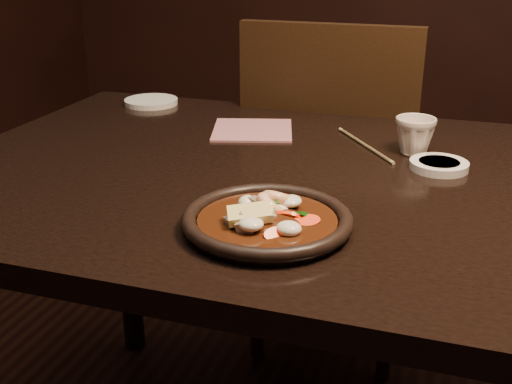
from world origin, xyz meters
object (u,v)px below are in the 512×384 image
(chair, at_px, (334,182))
(tea_cup, at_px, (415,135))
(table, at_px, (372,221))
(plate, at_px, (267,221))

(chair, bearing_deg, tea_cup, 119.77)
(chair, bearing_deg, table, 107.32)
(chair, height_order, plate, chair)
(chair, distance_m, plate, 0.84)
(chair, xyz_separation_m, tea_cup, (0.23, -0.39, 0.27))
(table, height_order, chair, chair)
(table, distance_m, tea_cup, 0.21)
(tea_cup, bearing_deg, chair, 120.30)
(table, bearing_deg, chair, 107.85)
(plate, height_order, tea_cup, tea_cup)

